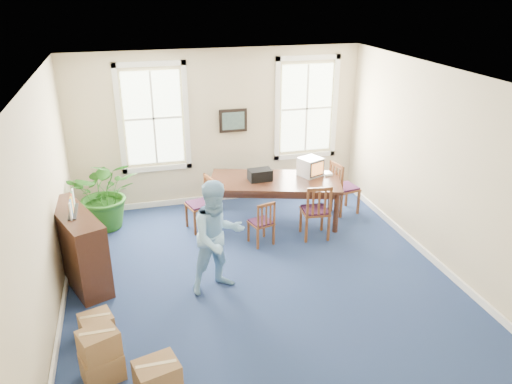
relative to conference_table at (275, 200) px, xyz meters
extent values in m
plane|color=navy|center=(-0.84, -1.99, -0.43)|extent=(6.50, 6.50, 0.00)
plane|color=white|center=(-0.84, -1.99, 2.77)|extent=(6.50, 6.50, 0.00)
plane|color=beige|center=(-0.84, 1.26, 1.17)|extent=(6.50, 0.00, 6.50)
plane|color=beige|center=(-0.84, -5.24, 1.17)|extent=(6.50, 0.00, 6.50)
plane|color=beige|center=(-3.84, -1.99, 1.17)|extent=(0.00, 6.50, 6.50)
plane|color=beige|center=(2.16, -1.99, 1.17)|extent=(0.00, 6.50, 6.50)
cube|color=white|center=(-0.84, 1.23, -0.37)|extent=(6.00, 0.04, 0.12)
cube|color=white|center=(-3.81, -1.99, -0.37)|extent=(0.04, 6.50, 0.12)
cube|color=white|center=(2.13, -1.99, -0.37)|extent=(0.04, 6.50, 0.12)
cube|color=white|center=(1.08, 0.00, 0.45)|extent=(0.16, 0.20, 0.05)
cube|color=black|center=(-0.28, 0.06, 0.54)|extent=(0.45, 0.31, 0.22)
imported|color=#82B7E0|center=(-1.52, -2.07, 0.46)|extent=(1.01, 0.87, 1.77)
cube|color=#3F2216|center=(-3.59, -1.28, 0.21)|extent=(1.04, 1.66, 1.26)
imported|color=#215D17|center=(-3.17, 0.53, 0.28)|extent=(1.38, 1.24, 1.41)
camera|label=1|loc=(-2.63, -8.56, 3.99)|focal=35.00mm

